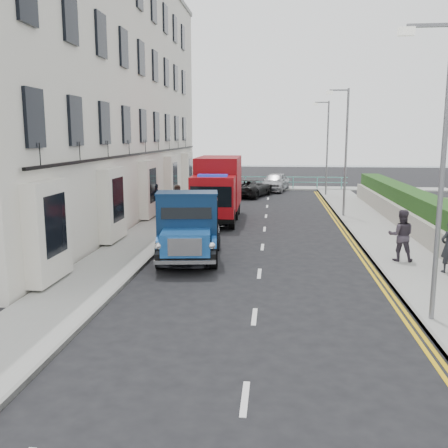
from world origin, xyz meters
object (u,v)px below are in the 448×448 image
lamp_near (438,158)px  bedford_lorry (188,231)px  lamp_mid (344,145)px  parked_car_front (191,237)px  red_lorry (218,187)px  lamp_far (326,143)px

lamp_near → bedford_lorry: lamp_near is taller
lamp_mid → parked_car_front: 12.56m
red_lorry → lamp_mid: bearing=12.5°
bedford_lorry → parked_car_front: bearing=81.5°
lamp_mid → bedford_lorry: size_ratio=1.27×
lamp_near → lamp_far: (0.00, 26.00, 0.00)m
lamp_near → red_lorry: lamp_near is taller
bedford_lorry → parked_car_front: bedford_lorry is taller
lamp_far → red_lorry: lamp_far is taller
lamp_near → lamp_mid: 16.00m
bedford_lorry → red_lorry: size_ratio=0.85×
bedford_lorry → red_lorry: (0.05, 9.09, 0.63)m
lamp_far → bedford_lorry: bearing=-108.2°
lamp_mid → lamp_far: (0.00, 10.00, 0.00)m
lamp_far → bedford_lorry: 21.98m
lamp_mid → lamp_far: size_ratio=1.00×
lamp_mid → bedford_lorry: 13.00m
lamp_near → lamp_far: bearing=90.0°
lamp_far → red_lorry: (-6.74, -11.62, -2.20)m
lamp_near → bedford_lorry: (-6.79, 5.29, -2.84)m
lamp_near → parked_car_front: 9.56m
lamp_mid → bedford_lorry: (-6.79, -10.71, -2.84)m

